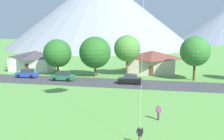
{
  "coord_description": "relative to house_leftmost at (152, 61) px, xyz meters",
  "views": [
    {
      "loc": [
        4.44,
        -13.1,
        9.76
      ],
      "look_at": [
        -1.64,
        15.57,
        5.03
      ],
      "focal_mm": 41.86,
      "sensor_mm": 36.0,
      "label": 1
    }
  ],
  "objects": [
    {
      "name": "parked_car_green_west_end",
      "position": [
        -15.76,
        -12.15,
        -1.68
      ],
      "size": [
        4.21,
        2.11,
        1.68
      ],
      "color": "#237042",
      "rests_on": "road_strip"
    },
    {
      "name": "road_strip",
      "position": [
        -1.33,
        -12.39,
        -2.5
      ],
      "size": [
        160.0,
        7.56,
        0.08
      ],
      "primitive_type": "cube",
      "color": "#424247",
      "rests_on": "ground"
    },
    {
      "name": "parked_car_blue_mid_east",
      "position": [
        -23.92,
        -10.84,
        -1.68
      ],
      "size": [
        4.27,
        2.21,
        1.68
      ],
      "color": "#2847A8",
      "rests_on": "road_strip"
    },
    {
      "name": "parked_car_black_mid_west",
      "position": [
        -3.08,
        -12.52,
        -1.68
      ],
      "size": [
        4.27,
        2.21,
        1.68
      ],
      "color": "black",
      "rests_on": "road_strip"
    },
    {
      "name": "mountain_far_west_ridge",
      "position": [
        -31.6,
        77.32,
        15.84
      ],
      "size": [
        95.32,
        95.32,
        36.75
      ],
      "primitive_type": "cone",
      "color": "#8E939E",
      "rests_on": "ground"
    },
    {
      "name": "tree_far_right",
      "position": [
        -11.02,
        -6.87,
        2.38
      ],
      "size": [
        6.37,
        6.37,
        8.11
      ],
      "color": "brown",
      "rests_on": "ground"
    },
    {
      "name": "tree_near_right",
      "position": [
        8.18,
        -6.78,
        2.95
      ],
      "size": [
        5.56,
        5.56,
        8.29
      ],
      "color": "#4C3823",
      "rests_on": "ground"
    },
    {
      "name": "tree_center",
      "position": [
        -19.22,
        -6.53,
        2.01
      ],
      "size": [
        5.88,
        5.88,
        7.5
      ],
      "color": "brown",
      "rests_on": "ground"
    },
    {
      "name": "watcher_person",
      "position": [
        2.42,
        -29.92,
        -1.66
      ],
      "size": [
        0.56,
        0.24,
        1.68
      ],
      "color": "#3D3D42",
      "rests_on": "ground"
    },
    {
      "name": "house_leftmost",
      "position": [
        0.0,
        0.0,
        0.0
      ],
      "size": [
        10.39,
        8.04,
        4.91
      ],
      "color": "beige",
      "rests_on": "ground"
    },
    {
      "name": "tree_left_of_center",
      "position": [
        -4.88,
        -4.56,
        3.12
      ],
      "size": [
        5.39,
        5.39,
        8.37
      ],
      "color": "brown",
      "rests_on": "ground"
    },
    {
      "name": "house_left_center",
      "position": [
        -26.95,
        -1.59,
        -0.19
      ],
      "size": [
        10.29,
        8.62,
        4.54
      ],
      "color": "silver",
      "rests_on": "ground"
    },
    {
      "name": "mountain_east_ridge",
      "position": [
        -27.36,
        82.71,
        15.09
      ],
      "size": [
        72.21,
        72.21,
        35.27
      ],
      "primitive_type": "cone",
      "color": "gray",
      "rests_on": "ground"
    }
  ]
}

